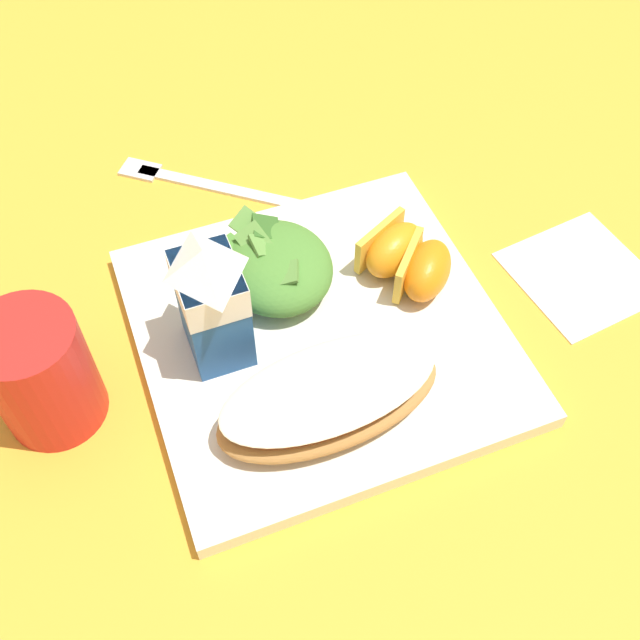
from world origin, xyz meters
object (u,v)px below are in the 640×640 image
metal_fork (197,181)px  cheesy_pizza_bread (329,397)px  orange_wedge_middle (393,249)px  paper_napkin (581,274)px  milk_carton (211,298)px  white_plate (320,333)px  orange_wedge_front (425,270)px  drinking_red_cup (41,374)px  green_salad_pile (276,266)px

metal_fork → cheesy_pizza_bread: bearing=-175.3°
cheesy_pizza_bread → orange_wedge_middle: (0.11, -0.10, 0.00)m
paper_napkin → milk_carton: bearing=84.6°
cheesy_pizza_bread → milk_carton: (0.08, 0.06, 0.04)m
white_plate → orange_wedge_middle: bearing=-63.5°
orange_wedge_front → orange_wedge_middle: 0.03m
orange_wedge_middle → drinking_red_cup: (-0.03, 0.29, 0.01)m
milk_carton → paper_napkin: bearing=-95.4°
green_salad_pile → metal_fork: bearing=10.0°
cheesy_pizza_bread → orange_wedge_middle: 0.15m
cheesy_pizza_bread → metal_fork: cheesy_pizza_bread is taller
green_salad_pile → orange_wedge_front: size_ratio=1.57×
white_plate → green_salad_pile: (0.06, 0.02, 0.03)m
milk_carton → drinking_red_cup: milk_carton is taller
orange_wedge_middle → paper_napkin: bearing=-110.1°
orange_wedge_middle → metal_fork: orange_wedge_middle is taller
orange_wedge_middle → green_salad_pile: bearing=80.5°
green_salad_pile → paper_napkin: (-0.07, -0.25, -0.03)m
cheesy_pizza_bread → paper_napkin: (0.06, -0.26, -0.03)m
orange_wedge_middle → cheesy_pizza_bread: bearing=138.2°
metal_fork → orange_wedge_middle: bearing=-144.2°
orange_wedge_middle → paper_napkin: orange_wedge_middle is taller
cheesy_pizza_bread → green_salad_pile: size_ratio=1.62×
cheesy_pizza_bread → green_salad_pile: 0.13m
milk_carton → orange_wedge_middle: (0.03, -0.16, -0.04)m
white_plate → drinking_red_cup: bearing=87.1°
green_salad_pile → drinking_red_cup: bearing=103.4°
orange_wedge_front → drinking_red_cup: drinking_red_cup is taller
paper_napkin → drinking_red_cup: bearing=86.4°
milk_carton → drinking_red_cup: bearing=90.9°
green_salad_pile → orange_wedge_middle: green_salad_pile is taller
orange_wedge_front → drinking_red_cup: (0.00, 0.30, 0.01)m
white_plate → orange_wedge_front: size_ratio=4.09×
orange_wedge_front → paper_napkin: orange_wedge_front is taller
orange_wedge_front → paper_napkin: size_ratio=0.62×
white_plate → drinking_red_cup: (0.01, 0.21, 0.04)m
white_plate → orange_wedge_front: 0.10m
orange_wedge_front → paper_napkin: (-0.03, -0.14, -0.03)m
milk_carton → orange_wedge_front: 0.18m
cheesy_pizza_bread → milk_carton: 0.11m
white_plate → drinking_red_cup: 0.21m
white_plate → orange_wedge_middle: orange_wedge_middle is taller
metal_fork → white_plate: bearing=-168.3°
orange_wedge_front → green_salad_pile: bearing=67.4°
paper_napkin → metal_fork: metal_fork is taller
orange_wedge_front → paper_napkin: bearing=-100.9°
milk_carton → drinking_red_cup: (-0.00, 0.13, -0.03)m
paper_napkin → orange_wedge_front: bearing=79.1°
cheesy_pizza_bread → paper_napkin: 0.26m
cheesy_pizza_bread → drinking_red_cup: drinking_red_cup is taller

